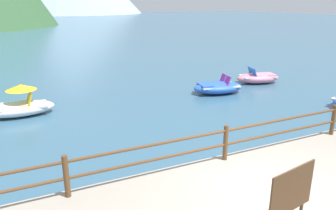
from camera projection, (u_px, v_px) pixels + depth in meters
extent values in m
plane|color=#38607A|center=(53.00, 37.00, 41.75)|extent=(200.00, 200.00, 0.00)
cylinder|color=brown|center=(66.00, 176.00, 6.72)|extent=(0.12, 0.12, 0.95)
cylinder|color=brown|center=(226.00, 143.00, 8.32)|extent=(0.12, 0.12, 0.95)
cylinder|color=brown|center=(333.00, 120.00, 9.93)|extent=(0.12, 0.12, 0.95)
cylinder|color=brown|center=(226.00, 131.00, 8.22)|extent=(23.80, 0.07, 0.07)
cylinder|color=brown|center=(225.00, 144.00, 8.34)|extent=(23.80, 0.07, 0.07)
cube|color=silver|center=(291.00, 190.00, 5.74)|extent=(1.09, 0.23, 0.80)
cube|color=#4C331E|center=(292.00, 190.00, 5.72)|extent=(1.17, 0.23, 0.88)
cylinder|color=#4C331E|center=(301.00, 210.00, 6.14)|extent=(0.06, 0.06, 0.35)
ellipsoid|color=white|center=(20.00, 109.00, 12.86)|extent=(2.59, 1.22, 0.56)
cube|color=silver|center=(20.00, 106.00, 12.83)|extent=(2.02, 1.00, 0.06)
cube|color=yellow|center=(25.00, 102.00, 13.10)|extent=(0.40, 0.40, 0.08)
cube|color=yellow|center=(29.00, 97.00, 13.11)|extent=(0.21, 0.40, 0.43)
cube|color=yellow|center=(25.00, 106.00, 12.68)|extent=(0.40, 0.40, 0.08)
cube|color=yellow|center=(30.00, 100.00, 12.69)|extent=(0.21, 0.40, 0.43)
cube|color=white|center=(0.00, 107.00, 12.52)|extent=(0.57, 0.85, 0.12)
cone|color=yellow|center=(21.00, 87.00, 12.65)|extent=(1.16, 1.16, 0.22)
ellipsoid|color=blue|center=(218.00, 88.00, 16.02)|extent=(2.69, 1.74, 0.57)
cube|color=silver|center=(218.00, 86.00, 15.99)|extent=(2.10, 1.41, 0.06)
cube|color=purple|center=(219.00, 83.00, 16.26)|extent=(0.46, 0.46, 0.08)
cube|color=purple|center=(223.00, 78.00, 16.24)|extent=(0.27, 0.43, 0.43)
cube|color=purple|center=(224.00, 85.00, 15.77)|extent=(0.46, 0.46, 0.08)
cube|color=purple|center=(228.00, 81.00, 15.75)|extent=(0.27, 0.43, 0.43)
cube|color=blue|center=(205.00, 85.00, 15.80)|extent=(0.70, 1.02, 0.12)
ellipsoid|color=pink|center=(258.00, 78.00, 18.06)|extent=(2.64, 1.80, 0.57)
cube|color=silver|center=(258.00, 76.00, 18.03)|extent=(2.07, 1.45, 0.06)
cube|color=blue|center=(257.00, 76.00, 17.75)|extent=(0.49, 0.49, 0.08)
cube|color=blue|center=(254.00, 72.00, 17.65)|extent=(0.30, 0.44, 0.43)
cube|color=blue|center=(253.00, 74.00, 18.21)|extent=(0.49, 0.49, 0.08)
cube|color=blue|center=(250.00, 70.00, 18.11)|extent=(0.30, 0.44, 0.43)
cube|color=pink|center=(269.00, 75.00, 18.12)|extent=(0.73, 0.97, 0.12)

